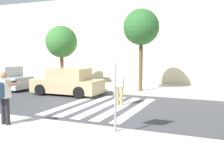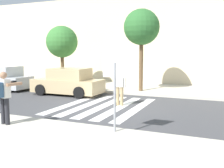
{
  "view_description": "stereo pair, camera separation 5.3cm",
  "coord_description": "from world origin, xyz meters",
  "px_view_note": "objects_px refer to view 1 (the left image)",
  "views": [
    {
      "loc": [
        4.97,
        -10.61,
        2.51
      ],
      "look_at": [
        0.6,
        -0.2,
        1.1
      ],
      "focal_mm": 42.0,
      "sensor_mm": 36.0,
      "label": 1
    },
    {
      "loc": [
        5.02,
        -10.59,
        2.51
      ],
      "look_at": [
        0.6,
        -0.2,
        1.1
      ],
      "focal_mm": 42.0,
      "sensor_mm": 36.0,
      "label": 2
    }
  ],
  "objects_px": {
    "parked_car_silver": "(1,79)",
    "photographer_with_backpack": "(4,93)",
    "street_tree_center": "(141,28)",
    "parked_car_tan": "(68,82)",
    "street_tree_west": "(61,42)",
    "pedestrian_crossing": "(120,85)",
    "stop_sign": "(116,74)"
  },
  "relations": [
    {
      "from": "photographer_with_backpack",
      "to": "street_tree_west",
      "type": "height_order",
      "value": "street_tree_west"
    },
    {
      "from": "photographer_with_backpack",
      "to": "parked_car_silver",
      "type": "height_order",
      "value": "photographer_with_backpack"
    },
    {
      "from": "pedestrian_crossing",
      "to": "street_tree_center",
      "type": "height_order",
      "value": "street_tree_center"
    },
    {
      "from": "photographer_with_backpack",
      "to": "street_tree_center",
      "type": "relative_size",
      "value": 0.36
    },
    {
      "from": "parked_car_tan",
      "to": "street_tree_west",
      "type": "xyz_separation_m",
      "value": [
        -2.05,
        2.52,
        2.42
      ]
    },
    {
      "from": "photographer_with_backpack",
      "to": "parked_car_tan",
      "type": "bearing_deg",
      "value": 105.09
    },
    {
      "from": "pedestrian_crossing",
      "to": "parked_car_tan",
      "type": "xyz_separation_m",
      "value": [
        -3.9,
        1.71,
        -0.25
      ]
    },
    {
      "from": "parked_car_silver",
      "to": "photographer_with_backpack",
      "type": "bearing_deg",
      "value": -43.66
    },
    {
      "from": "street_tree_west",
      "to": "street_tree_center",
      "type": "distance_m",
      "value": 5.82
    },
    {
      "from": "pedestrian_crossing",
      "to": "parked_car_silver",
      "type": "distance_m",
      "value": 9.2
    },
    {
      "from": "stop_sign",
      "to": "pedestrian_crossing",
      "type": "distance_m",
      "value": 4.53
    },
    {
      "from": "pedestrian_crossing",
      "to": "street_tree_west",
      "type": "distance_m",
      "value": 7.61
    },
    {
      "from": "pedestrian_crossing",
      "to": "parked_car_tan",
      "type": "bearing_deg",
      "value": 156.34
    },
    {
      "from": "stop_sign",
      "to": "parked_car_tan",
      "type": "height_order",
      "value": "stop_sign"
    },
    {
      "from": "photographer_with_backpack",
      "to": "street_tree_center",
      "type": "xyz_separation_m",
      "value": [
        1.94,
        8.84,
        2.73
      ]
    },
    {
      "from": "street_tree_center",
      "to": "photographer_with_backpack",
      "type": "bearing_deg",
      "value": -102.37
    },
    {
      "from": "parked_car_tan",
      "to": "street_tree_west",
      "type": "distance_m",
      "value": 4.05
    },
    {
      "from": "street_tree_center",
      "to": "parked_car_tan",
      "type": "bearing_deg",
      "value": -148.93
    },
    {
      "from": "pedestrian_crossing",
      "to": "parked_car_tan",
      "type": "height_order",
      "value": "pedestrian_crossing"
    },
    {
      "from": "parked_car_silver",
      "to": "pedestrian_crossing",
      "type": "bearing_deg",
      "value": -10.71
    },
    {
      "from": "photographer_with_backpack",
      "to": "pedestrian_crossing",
      "type": "height_order",
      "value": "photographer_with_backpack"
    },
    {
      "from": "stop_sign",
      "to": "parked_car_tan",
      "type": "relative_size",
      "value": 0.58
    },
    {
      "from": "pedestrian_crossing",
      "to": "street_tree_west",
      "type": "height_order",
      "value": "street_tree_west"
    },
    {
      "from": "stop_sign",
      "to": "street_tree_center",
      "type": "relative_size",
      "value": 0.49
    },
    {
      "from": "stop_sign",
      "to": "photographer_with_backpack",
      "type": "xyz_separation_m",
      "value": [
        -3.6,
        -0.7,
        -0.7
      ]
    },
    {
      "from": "stop_sign",
      "to": "photographer_with_backpack",
      "type": "relative_size",
      "value": 1.38
    },
    {
      "from": "photographer_with_backpack",
      "to": "pedestrian_crossing",
      "type": "distance_m",
      "value": 5.33
    },
    {
      "from": "photographer_with_backpack",
      "to": "street_tree_west",
      "type": "relative_size",
      "value": 0.42
    },
    {
      "from": "parked_car_silver",
      "to": "street_tree_west",
      "type": "bearing_deg",
      "value": 39.2
    },
    {
      "from": "stop_sign",
      "to": "pedestrian_crossing",
      "type": "bearing_deg",
      "value": 109.49
    },
    {
      "from": "photographer_with_backpack",
      "to": "pedestrian_crossing",
      "type": "xyz_separation_m",
      "value": [
        2.12,
        4.89,
        -0.19
      ]
    },
    {
      "from": "parked_car_tan",
      "to": "street_tree_center",
      "type": "height_order",
      "value": "street_tree_center"
    }
  ]
}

